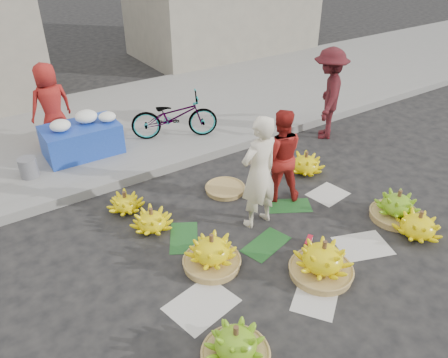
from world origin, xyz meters
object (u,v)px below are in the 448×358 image
flower_table (82,137)px  bicycle (174,116)px  banana_bunch_0 (212,253)px  banana_bunch_4 (397,207)px  vendor_cream (259,173)px

flower_table → bicycle: 1.62m
banana_bunch_0 → banana_bunch_4: 2.67m
banana_bunch_0 → vendor_cream: bearing=21.9°
vendor_cream → bicycle: vendor_cream is taller
banana_bunch_0 → vendor_cream: size_ratio=0.45×
banana_bunch_0 → bicycle: (1.22, 3.15, 0.32)m
flower_table → vendor_cream: bearing=-65.8°
banana_bunch_4 → bicycle: size_ratio=0.47×
banana_bunch_4 → banana_bunch_0: bearing=167.1°
banana_bunch_0 → flower_table: (-0.37, 3.45, 0.21)m
bicycle → flower_table: bearing=103.6°
banana_bunch_0 → vendor_cream: vendor_cream is taller
banana_bunch_0 → banana_bunch_4: banana_bunch_0 is taller
banana_bunch_0 → flower_table: 3.47m
banana_bunch_0 → bicycle: bicycle is taller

